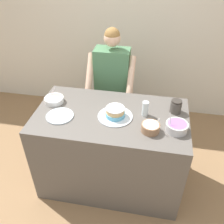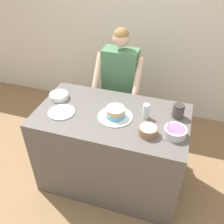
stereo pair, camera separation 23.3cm
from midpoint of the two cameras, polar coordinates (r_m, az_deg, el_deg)
ground_plane at (r=2.83m, az=-0.33°, el=-21.15°), size 14.00×14.00×0.00m
wall_back at (r=3.61m, az=9.77°, el=18.39°), size 10.00×0.05×2.60m
counter at (r=2.71m, az=2.37°, el=-8.62°), size 1.49×0.83×0.94m
person_baker at (r=3.03m, az=4.05°, el=7.21°), size 0.55×0.45×1.55m
cake at (r=2.35m, az=3.60°, el=-0.42°), size 0.33×0.33×0.10m
frosting_bowl_pink at (r=2.65m, az=-9.61°, el=3.61°), size 0.20×0.20×0.14m
frosting_bowl_purple at (r=2.24m, az=17.17°, el=-4.46°), size 0.20×0.20×0.19m
frosting_bowl_white at (r=2.20m, az=11.26°, el=-4.27°), size 0.16×0.16×0.15m
drinking_glass at (r=2.36m, az=10.58°, el=0.10°), size 0.06×0.06×0.15m
ceramic_plate at (r=2.45m, az=-8.83°, el=-0.11°), size 0.26×0.26×0.01m
stoneware_jar at (r=2.45m, az=17.56°, el=0.09°), size 0.11×0.11×0.13m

